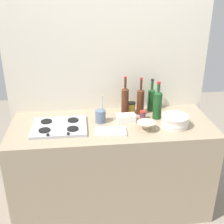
{
  "coord_description": "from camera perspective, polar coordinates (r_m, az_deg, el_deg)",
  "views": [
    {
      "loc": [
        -0.25,
        -2.29,
        2.06
      ],
      "look_at": [
        0.0,
        0.0,
        1.02
      ],
      "focal_mm": 46.65,
      "sensor_mm": 36.0,
      "label": 1
    }
  ],
  "objects": [
    {
      "name": "wine_bottle_mid_left",
      "position": [
        2.84,
        7.72,
        2.62
      ],
      "size": [
        0.07,
        0.07,
        0.32
      ],
      "color": "#19471E",
      "rests_on": "counter_block"
    },
    {
      "name": "butter_dish",
      "position": [
        2.62,
        2.75,
        -1.2
      ],
      "size": [
        0.17,
        0.1,
        0.07
      ],
      "primitive_type": "cube",
      "rotation": [
        0.0,
        0.0,
        0.03
      ],
      "color": "white",
      "rests_on": "counter_block"
    },
    {
      "name": "wine_bottle_mid_right",
      "position": [
        2.74,
        5.59,
        2.24
      ],
      "size": [
        0.07,
        0.07,
        0.36
      ],
      "color": "#472314",
      "rests_on": "counter_block"
    },
    {
      "name": "backsplash_panel",
      "position": [
        2.82,
        -0.86,
        6.17
      ],
      "size": [
        1.9,
        0.06,
        2.36
      ],
      "primitive_type": "cube",
      "color": "beige",
      "rests_on": "ground"
    },
    {
      "name": "ground_plane",
      "position": [
        3.09,
        0.0,
        -17.5
      ],
      "size": [
        6.0,
        6.0,
        0.0
      ],
      "primitive_type": "plane",
      "color": "gray",
      "rests_on": "ground"
    },
    {
      "name": "utensil_crock",
      "position": [
        2.6,
        -2.26,
        -0.77
      ],
      "size": [
        0.09,
        0.09,
        0.27
      ],
      "color": "slate",
      "rests_on": "counter_block"
    },
    {
      "name": "condiment_jar_rear",
      "position": [
        2.68,
        6.04,
        -0.57
      ],
      "size": [
        0.05,
        0.05,
        0.08
      ],
      "color": "#66384C",
      "rests_on": "counter_block"
    },
    {
      "name": "counter_block",
      "position": [
        2.81,
        0.0,
        -10.65
      ],
      "size": [
        1.8,
        0.7,
        0.9
      ],
      "primitive_type": "cube",
      "color": "tan",
      "rests_on": "ground"
    },
    {
      "name": "condiment_jar_front",
      "position": [
        2.79,
        3.82,
        0.87
      ],
      "size": [
        0.08,
        0.08,
        0.11
      ],
      "color": "gold",
      "rests_on": "counter_block"
    },
    {
      "name": "plate_stack",
      "position": [
        2.59,
        12.22,
        -1.7
      ],
      "size": [
        0.24,
        0.24,
        0.1
      ],
      "color": "silver",
      "rests_on": "counter_block"
    },
    {
      "name": "stovetop_hob",
      "position": [
        2.55,
        -10.28,
        -2.84
      ],
      "size": [
        0.47,
        0.37,
        0.04
      ],
      "color": "#B2B2B7",
      "rests_on": "counter_block"
    },
    {
      "name": "cutting_board",
      "position": [
        2.44,
        -0.29,
        -3.84
      ],
      "size": [
        0.27,
        0.17,
        0.02
      ],
      "primitive_type": "cube",
      "rotation": [
        0.0,
        0.0,
        -0.07
      ],
      "color": "silver",
      "rests_on": "counter_block"
    },
    {
      "name": "wine_bottle_leftmost",
      "position": [
        2.7,
        2.56,
        2.21
      ],
      "size": [
        0.07,
        0.07,
        0.38
      ],
      "color": "#472314",
      "rests_on": "counter_block"
    },
    {
      "name": "wine_bottle_rightmost",
      "position": [
        2.67,
        8.91,
        1.58
      ],
      "size": [
        0.08,
        0.08,
        0.35
      ],
      "color": "#19471E",
      "rests_on": "counter_block"
    },
    {
      "name": "mixing_bowl",
      "position": [
        2.48,
        6.71,
        -2.68
      ],
      "size": [
        0.16,
        0.16,
        0.08
      ],
      "color": "beige",
      "rests_on": "counter_block"
    }
  ]
}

